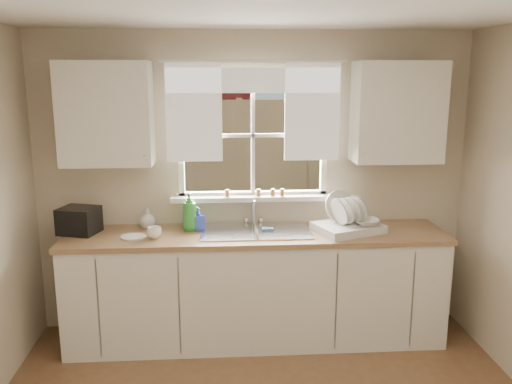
{
  "coord_description": "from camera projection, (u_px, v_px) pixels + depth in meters",
  "views": [
    {
      "loc": [
        -0.28,
        -2.46,
        2.16
      ],
      "look_at": [
        0.0,
        1.65,
        1.25
      ],
      "focal_mm": 38.0,
      "sensor_mm": 36.0,
      "label": 1
    }
  ],
  "objects": [
    {
      "name": "room_walls",
      "position": [
        281.0,
        273.0,
        2.55
      ],
      "size": [
        3.62,
        4.02,
        2.5
      ],
      "color": "beige",
      "rests_on": "ground"
    },
    {
      "name": "window",
      "position": [
        253.0,
        155.0,
        4.51
      ],
      "size": [
        1.38,
        0.16,
        1.06
      ],
      "color": "white",
      "rests_on": "room_walls"
    },
    {
      "name": "curtains",
      "position": [
        253.0,
        101.0,
        4.36
      ],
      "size": [
        1.5,
        0.03,
        0.81
      ],
      "color": "white",
      "rests_on": "room_walls"
    },
    {
      "name": "base_cabinets",
      "position": [
        256.0,
        288.0,
        4.42
      ],
      "size": [
        3.0,
        0.62,
        0.87
      ],
      "primitive_type": "cube",
      "color": "silver",
      "rests_on": "ground"
    },
    {
      "name": "countertop",
      "position": [
        256.0,
        235.0,
        4.32
      ],
      "size": [
        3.04,
        0.65,
        0.04
      ],
      "primitive_type": "cube",
      "color": "#97704B",
      "rests_on": "base_cabinets"
    },
    {
      "name": "upper_cabinet_left",
      "position": [
        106.0,
        114.0,
        4.18
      ],
      "size": [
        0.7,
        0.33,
        0.8
      ],
      "primitive_type": "cube",
      "color": "silver",
      "rests_on": "room_walls"
    },
    {
      "name": "upper_cabinet_right",
      "position": [
        397.0,
        112.0,
        4.34
      ],
      "size": [
        0.7,
        0.33,
        0.8
      ],
      "primitive_type": "cube",
      "color": "silver",
      "rests_on": "room_walls"
    },
    {
      "name": "wall_outlet",
      "position": [
        356.0,
        201.0,
        4.64
      ],
      "size": [
        0.08,
        0.01,
        0.12
      ],
      "primitive_type": "cube",
      "color": "beige",
      "rests_on": "room_walls"
    },
    {
      "name": "sill_jars",
      "position": [
        260.0,
        193.0,
        4.52
      ],
      "size": [
        0.5,
        0.04,
        0.06
      ],
      "color": "brown",
      "rests_on": "window"
    },
    {
      "name": "backyard",
      "position": [
        262.0,
        4.0,
        10.38
      ],
      "size": [
        20.0,
        10.0,
        6.13
      ],
      "color": "#335421",
      "rests_on": "ground"
    },
    {
      "name": "sink",
      "position": [
        255.0,
        240.0,
        4.37
      ],
      "size": [
        0.88,
        0.52,
        0.4
      ],
      "color": "#B7B7BC",
      "rests_on": "countertop"
    },
    {
      "name": "dish_rack",
      "position": [
        348.0,
        224.0,
        4.34
      ],
      "size": [
        0.6,
        0.53,
        0.31
      ],
      "color": "silver",
      "rests_on": "countertop"
    },
    {
      "name": "bowl",
      "position": [
        367.0,
        222.0,
        4.29
      ],
      "size": [
        0.21,
        0.21,
        0.05
      ],
      "primitive_type": "imported",
      "rotation": [
        0.0,
        0.0,
        0.07
      ],
      "color": "beige",
      "rests_on": "dish_rack"
    },
    {
      "name": "soap_bottle_a",
      "position": [
        190.0,
        211.0,
        4.35
      ],
      "size": [
        0.15,
        0.15,
        0.32
      ],
      "primitive_type": "imported",
      "rotation": [
        0.0,
        0.0,
        0.21
      ],
      "color": "green",
      "rests_on": "countertop"
    },
    {
      "name": "soap_bottle_b",
      "position": [
        198.0,
        219.0,
        4.38
      ],
      "size": [
        0.11,
        0.11,
        0.19
      ],
      "primitive_type": "imported",
      "rotation": [
        0.0,
        0.0,
        0.4
      ],
      "color": "blue",
      "rests_on": "countertop"
    },
    {
      "name": "soap_bottle_c",
      "position": [
        147.0,
        218.0,
        4.44
      ],
      "size": [
        0.13,
        0.13,
        0.16
      ],
      "primitive_type": "imported",
      "rotation": [
        0.0,
        0.0,
        0.04
      ],
      "color": "beige",
      "rests_on": "countertop"
    },
    {
      "name": "saucer",
      "position": [
        133.0,
        237.0,
        4.19
      ],
      "size": [
        0.19,
        0.19,
        0.01
      ],
      "primitive_type": "cylinder",
      "color": "silver",
      "rests_on": "countertop"
    },
    {
      "name": "cup",
      "position": [
        154.0,
        233.0,
        4.17
      ],
      "size": [
        0.14,
        0.14,
        0.09
      ],
      "primitive_type": "imported",
      "rotation": [
        0.0,
        0.0,
        0.25
      ],
      "color": "white",
      "rests_on": "countertop"
    },
    {
      "name": "black_appliance",
      "position": [
        79.0,
        220.0,
        4.29
      ],
      "size": [
        0.34,
        0.32,
        0.21
      ],
      "primitive_type": "cube",
      "rotation": [
        0.0,
        0.0,
        -0.29
      ],
      "color": "black",
      "rests_on": "countertop"
    }
  ]
}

